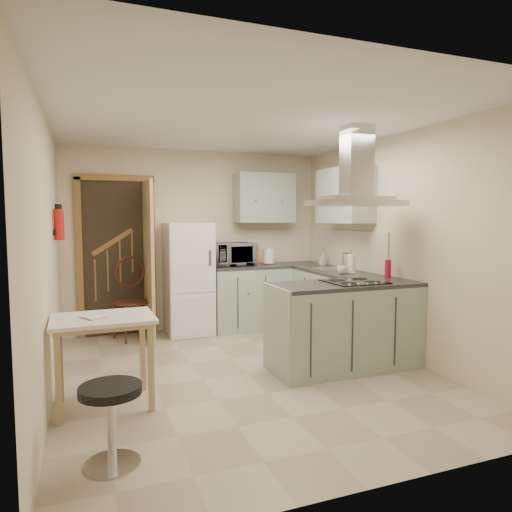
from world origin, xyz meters
name	(u,v)px	position (x,y,z in m)	size (l,w,h in m)	color
floor	(247,374)	(0.00, 0.00, 0.00)	(4.20, 4.20, 0.00)	tan
ceiling	(247,121)	(0.00, 0.00, 2.50)	(4.20, 4.20, 0.00)	silver
back_wall	(197,240)	(0.00, 2.10, 1.25)	(3.60, 3.60, 0.00)	beige
left_wall	(47,256)	(-1.80, 0.00, 1.25)	(4.20, 4.20, 0.00)	beige
right_wall	(398,246)	(1.80, 0.00, 1.25)	(4.20, 4.20, 0.00)	beige
doorway	(117,257)	(-1.10, 2.07, 1.05)	(1.10, 0.12, 2.10)	brown
fridge	(188,279)	(-0.20, 1.80, 0.75)	(0.60, 0.60, 1.50)	white
counter_back	(248,297)	(0.66, 1.80, 0.45)	(1.08, 0.60, 0.90)	#9EB2A0
counter_right	(324,301)	(1.50, 1.12, 0.45)	(0.60, 1.95, 0.90)	#9EB2A0
splashback	(261,246)	(0.96, 2.09, 1.15)	(1.68, 0.02, 0.50)	beige
wall_cabinet_back	(264,198)	(0.95, 1.93, 1.85)	(0.85, 0.35, 0.70)	#9EB2A0
wall_cabinet_right	(345,196)	(1.62, 0.85, 1.85)	(0.35, 0.90, 0.70)	#9EB2A0
peninsula	(345,325)	(1.02, -0.18, 0.45)	(1.55, 0.65, 0.90)	#9EB2A0
hob	(354,282)	(1.12, -0.18, 0.91)	(0.58, 0.50, 0.01)	black
extractor_hood	(356,203)	(1.12, -0.18, 1.72)	(0.90, 0.55, 0.10)	silver
sink	(331,269)	(1.50, 0.95, 0.91)	(0.45, 0.40, 0.01)	silver
fire_extinguisher	(59,225)	(-1.74, 0.90, 1.50)	(0.10, 0.10, 0.32)	#B2140F
drop_leaf_table	(104,362)	(-1.37, -0.32, 0.38)	(0.81, 0.61, 0.76)	tan
bentwood_chair	(132,302)	(-0.95, 1.77, 0.48)	(0.43, 0.43, 0.97)	#4F351A
stool	(111,425)	(-1.38, -1.29, 0.26)	(0.39, 0.39, 0.53)	black
microwave	(232,254)	(0.44, 1.84, 1.06)	(0.57, 0.39, 0.32)	black
kettle	(269,256)	(0.96, 1.78, 1.02)	(0.16, 0.16, 0.24)	white
cereal_box	(254,254)	(0.79, 1.92, 1.04)	(0.08, 0.19, 0.29)	#EC4C1B
soap_bottle	(323,259)	(1.67, 1.49, 0.98)	(0.07, 0.08, 0.16)	#A7A6B2
paper_towel	(351,263)	(1.51, 0.48, 1.02)	(0.09, 0.09, 0.24)	white
cup	(343,270)	(1.36, 0.45, 0.95)	(0.13, 0.13, 0.10)	silver
red_bottle	(388,269)	(1.67, -0.01, 1.00)	(0.07, 0.07, 0.20)	red
book	(84,314)	(-1.52, -0.37, 0.81)	(0.15, 0.21, 0.09)	#A04735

